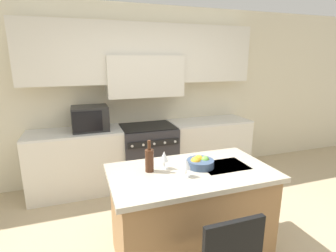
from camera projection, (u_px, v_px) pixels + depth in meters
The scene contains 9 objects.
back_cabinetry at pixel (142, 79), 4.06m from camera, with size 10.00×0.46×2.70m.
back_counter at pixel (148, 154), 4.11m from camera, with size 3.43×0.62×0.92m.
range_stove at pixel (148, 154), 4.09m from camera, with size 0.81×0.70×0.91m.
microwave at pixel (90, 118), 3.69m from camera, with size 0.49×0.40×0.34m.
kitchen_island at pixel (191, 213), 2.52m from camera, with size 1.50×0.85×0.90m.
wine_bottle at pixel (149, 160), 2.36m from camera, with size 0.08×0.08×0.29m.
wine_glass_near at pixel (186, 164), 2.25m from camera, with size 0.08×0.08×0.17m.
wine_glass_far at pixel (164, 157), 2.42m from camera, with size 0.08×0.08×0.17m.
fruit_bowl at pixel (200, 163), 2.48m from camera, with size 0.26×0.26×0.11m.
Camera 1 is at (-0.97, -1.81, 1.89)m, focal length 28.00 mm.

